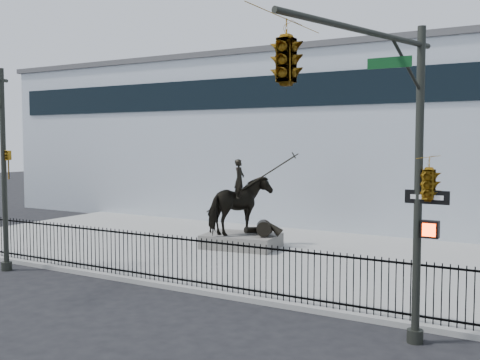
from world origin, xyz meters
The scene contains 7 objects.
ground centered at (0.00, 0.00, 0.00)m, with size 120.00×120.00×0.00m, color black.
plaza centered at (0.00, 7.00, 0.07)m, with size 30.00×12.00×0.15m, color gray.
building centered at (0.00, 20.00, 4.50)m, with size 44.00×14.00×9.00m, color silver.
picket_fence centered at (0.00, 1.25, 0.90)m, with size 22.10×0.10×1.50m.
statue_plinth centered at (-1.60, 7.27, 0.43)m, with size 2.97×2.04×0.56m, color #595651.
equestrian_statue centered at (-1.55, 7.28, 1.87)m, with size 3.78×2.60×3.23m.
traffic_signal_right centered at (6.47, -2.00, 4.85)m, with size 2.17×6.86×7.00m.
Camera 1 is at (9.80, -12.40, 4.52)m, focal length 42.00 mm.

